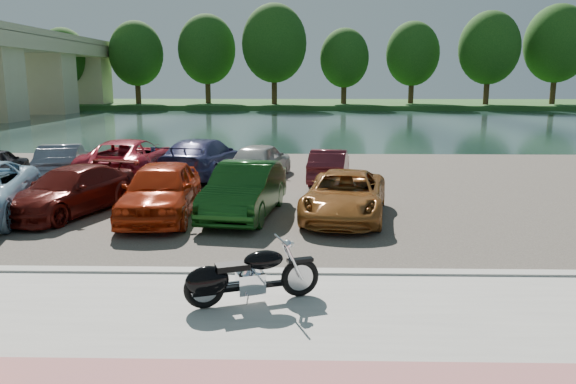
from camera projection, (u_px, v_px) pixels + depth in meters
ground at (274, 320)px, 8.95m from camera, size 200.00×200.00×0.00m
promenade at (271, 347)px, 7.96m from camera, size 60.00×6.00×0.10m
kerb at (279, 273)px, 10.90m from camera, size 60.00×0.30×0.14m
parking_lot at (289, 188)px, 19.73m from camera, size 60.00×18.00×0.04m
river at (296, 124)px, 48.15m from camera, size 120.00×40.00×0.00m
far_bank at (298, 104)px, 79.45m from camera, size 120.00×24.00×0.60m
far_trees at (332, 50)px, 71.85m from camera, size 70.25×10.68×12.52m
motorcycle at (240, 277)px, 9.28m from camera, size 2.25×1.07×1.05m
car_3 at (71, 191)px, 15.77m from camera, size 3.16×4.84×1.30m
car_4 at (161, 190)px, 15.24m from camera, size 2.03×4.60×1.54m
car_5 at (245, 190)px, 15.48m from camera, size 2.19×4.63×1.47m
car_6 at (345, 195)px, 15.28m from camera, size 2.81×4.83×1.26m
car_9 at (63, 162)px, 21.20m from camera, size 2.34×4.32×1.35m
car_10 at (129, 159)px, 21.23m from camera, size 2.69×5.59×1.54m
car_11 at (203, 158)px, 21.52m from camera, size 3.02×5.55×1.53m
car_12 at (260, 160)px, 21.56m from camera, size 2.55×4.28×1.36m
car_13 at (329, 165)px, 20.69m from camera, size 1.77×3.85×1.22m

